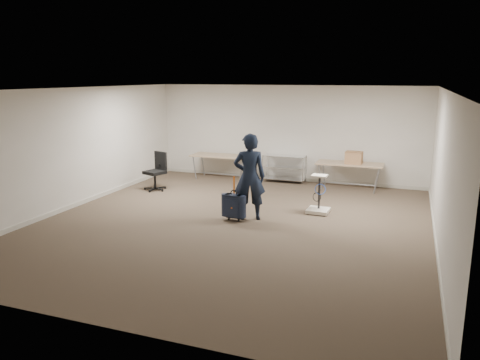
% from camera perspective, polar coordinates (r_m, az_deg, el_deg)
% --- Properties ---
extents(ground, '(9.00, 9.00, 0.00)m').
position_cam_1_polar(ground, '(9.99, -0.83, -5.26)').
color(ground, '#423728').
rests_on(ground, ground).
extents(room_shell, '(8.00, 9.00, 9.00)m').
position_cam_1_polar(room_shell, '(11.22, 1.70, -2.98)').
color(room_shell, beige).
rests_on(room_shell, ground).
extents(folding_table_left, '(1.80, 0.75, 0.73)m').
position_cam_1_polar(folding_table_left, '(14.08, -2.31, 2.84)').
color(folding_table_left, tan).
rests_on(folding_table_left, ground).
extents(folding_table_right, '(1.80, 0.75, 0.73)m').
position_cam_1_polar(folding_table_right, '(13.13, 13.22, 1.80)').
color(folding_table_right, tan).
rests_on(folding_table_right, ground).
extents(wire_shelf, '(1.22, 0.47, 0.80)m').
position_cam_1_polar(wire_shelf, '(13.76, 5.43, 1.56)').
color(wire_shelf, silver).
rests_on(wire_shelf, ground).
extents(person, '(0.80, 0.66, 1.88)m').
position_cam_1_polar(person, '(10.03, 1.16, 0.39)').
color(person, black).
rests_on(person, ground).
extents(suitcase, '(0.36, 0.21, 0.98)m').
position_cam_1_polar(suitcase, '(10.05, -0.77, -3.16)').
color(suitcase, black).
rests_on(suitcase, ground).
extents(office_chair, '(0.63, 0.63, 1.03)m').
position_cam_1_polar(office_chair, '(13.00, -10.19, 0.19)').
color(office_chair, black).
rests_on(office_chair, ground).
extents(equipment_cart, '(0.50, 0.50, 0.89)m').
position_cam_1_polar(equipment_cart, '(10.78, 9.54, -2.79)').
color(equipment_cart, beige).
rests_on(equipment_cart, ground).
extents(cardboard_box, '(0.46, 0.35, 0.33)m').
position_cam_1_polar(cardboard_box, '(13.05, 13.71, 2.68)').
color(cardboard_box, '#8E6242').
rests_on(cardboard_box, folding_table_right).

